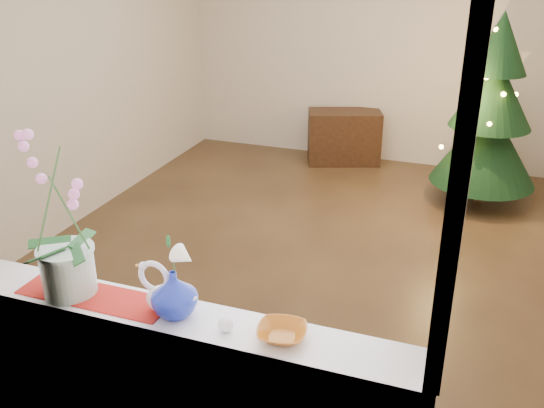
% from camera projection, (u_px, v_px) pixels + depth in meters
% --- Properties ---
extents(ground, '(5.00, 5.00, 0.00)m').
position_uv_depth(ground, '(320.00, 254.00, 4.94)').
color(ground, '#362416').
rests_on(ground, ground).
extents(wall_back, '(4.50, 0.10, 2.70)m').
position_uv_depth(wall_back, '(387.00, 41.00, 6.55)').
color(wall_back, beige).
rests_on(wall_back, ground).
extents(wall_front, '(4.50, 0.10, 2.70)m').
position_uv_depth(wall_front, '(146.00, 235.00, 2.25)').
color(wall_front, beige).
rests_on(wall_front, ground).
extents(wall_left, '(0.10, 5.00, 2.70)m').
position_uv_depth(wall_left, '(68.00, 70.00, 5.11)').
color(wall_left, beige).
rests_on(wall_left, ground).
extents(windowsill, '(2.20, 0.26, 0.04)m').
position_uv_depth(windowsill, '(171.00, 317.00, 2.54)').
color(windowsill, white).
rests_on(windowsill, window_apron).
extents(window_frame, '(2.22, 0.06, 1.60)m').
position_uv_depth(window_frame, '(143.00, 142.00, 2.14)').
color(window_frame, white).
rests_on(window_frame, windowsill).
extents(runner, '(0.70, 0.20, 0.01)m').
position_uv_depth(runner, '(94.00, 296.00, 2.65)').
color(runner, maroon).
rests_on(runner, windowsill).
extents(orchid_pot, '(0.28, 0.28, 0.73)m').
position_uv_depth(orchid_pot, '(60.00, 218.00, 2.54)').
color(orchid_pot, white).
rests_on(orchid_pot, windowsill).
extents(swan, '(0.29, 0.20, 0.22)m').
position_uv_depth(swan, '(166.00, 290.00, 2.50)').
color(swan, silver).
rests_on(swan, windowsill).
extents(blue_vase, '(0.27, 0.27, 0.23)m').
position_uv_depth(blue_vase, '(174.00, 291.00, 2.48)').
color(blue_vase, navy).
rests_on(blue_vase, windowsill).
extents(lily, '(0.13, 0.07, 0.18)m').
position_uv_depth(lily, '(170.00, 246.00, 2.40)').
color(lily, white).
rests_on(lily, blue_vase).
extents(paperweight, '(0.08, 0.08, 0.06)m').
position_uv_depth(paperweight, '(226.00, 324.00, 2.41)').
color(paperweight, white).
rests_on(paperweight, windowsill).
extents(amber_dish, '(0.19, 0.19, 0.04)m').
position_uv_depth(amber_dish, '(282.00, 334.00, 2.37)').
color(amber_dish, '#A05414').
rests_on(amber_dish, windowsill).
extents(xmas_tree, '(1.27, 1.27, 1.80)m').
position_uv_depth(xmas_tree, '(491.00, 112.00, 5.59)').
color(xmas_tree, black).
rests_on(xmas_tree, ground).
extents(side_table, '(0.89, 0.65, 0.60)m').
position_uv_depth(side_table, '(344.00, 137.00, 6.88)').
color(side_table, black).
rests_on(side_table, ground).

